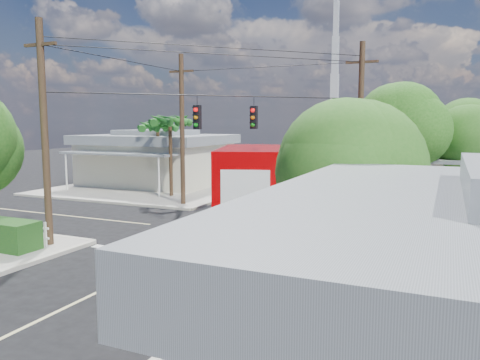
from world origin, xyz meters
The scene contains 14 objects.
ground centered at (0.00, 0.00, 0.00)m, with size 120.00×120.00×0.00m, color black.
sidewalk_ne centered at (10.88, 10.88, 0.07)m, with size 14.12×14.12×0.14m.
sidewalk_nw centered at (-10.88, 10.88, 0.07)m, with size 14.12×14.12×0.14m.
road_markings centered at (0.00, -1.47, 0.01)m, with size 32.00×32.00×0.01m.
building_nw centered at (-12.00, 12.46, 2.22)m, with size 10.80×10.20×4.30m.
radio_tower centered at (0.50, 20.00, 5.64)m, with size 0.80×0.80×17.00m.
tree_ne_front centered at (7.21, 6.76, 4.77)m, with size 4.21×4.14×6.66m.
tree_ne_back centered at (9.81, 8.96, 4.19)m, with size 3.77×3.66×5.82m.
tree_se centered at (7.01, -7.24, 4.04)m, with size 3.67×3.54×5.62m.
palm_nw_front centered at (-7.50, 7.50, 5.04)m, with size 3.01×3.08×5.59m.
palm_nw_back centered at (-9.50, 9.00, 4.67)m, with size 3.01×3.08×5.19m.
utility_poles centered at (-1.58, 1.60, 4.67)m, with size 12.00×10.68×9.00m.
vending_boxes centered at (6.50, 6.20, 0.69)m, with size 1.90×0.50×1.10m.
delivery_truck centered at (0.63, 1.94, 1.96)m, with size 5.39×9.27×3.86m.
Camera 1 is at (9.34, -18.90, 5.02)m, focal length 35.00 mm.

